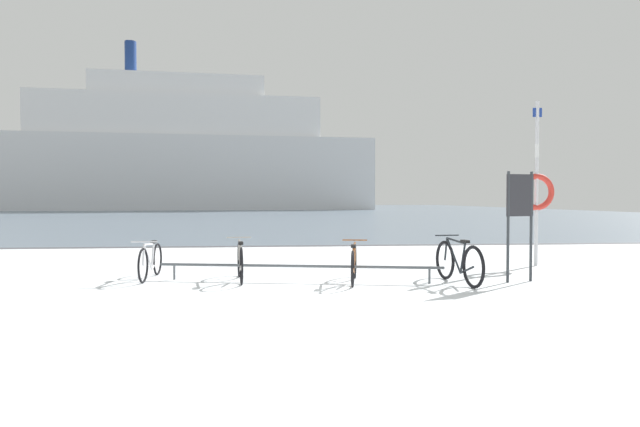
% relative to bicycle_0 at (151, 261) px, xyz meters
% --- Properties ---
extents(ground, '(80.00, 132.00, 0.08)m').
position_rel_bicycle_0_xyz_m(ground, '(2.40, 50.71, -0.38)').
color(ground, silver).
extents(bike_rack, '(5.05, 1.08, 0.31)m').
position_rel_bicycle_0_xyz_m(bike_rack, '(2.72, -0.60, -0.07)').
color(bike_rack, '#4C5156').
rests_on(bike_rack, ground).
extents(bicycle_0, '(0.46, 1.66, 0.74)m').
position_rel_bicycle_0_xyz_m(bicycle_0, '(0.00, 0.00, 0.00)').
color(bicycle_0, black).
rests_on(bicycle_0, ground).
extents(bicycle_1, '(0.46, 1.62, 0.77)m').
position_rel_bicycle_0_xyz_m(bicycle_1, '(1.67, -0.40, 0.02)').
color(bicycle_1, black).
rests_on(bicycle_1, ground).
extents(bicycle_2, '(0.50, 1.63, 0.74)m').
position_rel_bicycle_0_xyz_m(bicycle_2, '(3.69, -0.80, -0.00)').
color(bicycle_2, black).
rests_on(bicycle_2, ground).
extents(bicycle_3, '(0.46, 1.77, 0.83)m').
position_rel_bicycle_0_xyz_m(bicycle_3, '(5.49, -1.10, 0.04)').
color(bicycle_3, black).
rests_on(bicycle_3, ground).
extents(info_sign, '(0.54, 0.16, 1.98)m').
position_rel_bicycle_0_xyz_m(info_sign, '(6.65, -1.01, 1.00)').
color(info_sign, '#33383D').
rests_on(info_sign, ground).
extents(rescue_post, '(0.82, 0.12, 3.64)m').
position_rel_bicycle_0_xyz_m(rescue_post, '(8.10, 1.23, 1.38)').
color(rescue_post, silver).
rests_on(rescue_post, ground).
extents(ferry_ship, '(49.23, 12.17, 21.82)m').
position_rel_bicycle_0_xyz_m(ferry_ship, '(-8.46, 64.07, 6.97)').
color(ferry_ship, silver).
rests_on(ferry_ship, ground).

